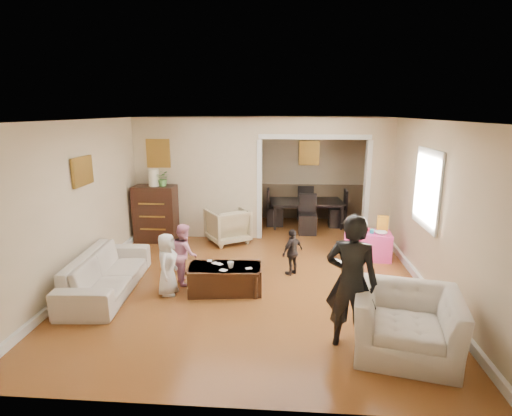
# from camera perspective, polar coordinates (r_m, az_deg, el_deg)

# --- Properties ---
(floor) EXTENTS (7.00, 7.00, 0.00)m
(floor) POSITION_cam_1_polar(r_m,az_deg,el_deg) (7.26, -0.12, -8.45)
(floor) COLOR #A35F2A
(floor) RESTS_ON ground
(partition_left) EXTENTS (2.75, 0.18, 2.60)m
(partition_left) POSITION_cam_1_polar(r_m,az_deg,el_deg) (8.83, -8.19, 4.18)
(partition_left) COLOR beige
(partition_left) RESTS_ON ground
(partition_right) EXTENTS (0.55, 0.18, 2.60)m
(partition_right) POSITION_cam_1_polar(r_m,az_deg,el_deg) (8.85, 17.01, 3.74)
(partition_right) COLOR beige
(partition_right) RESTS_ON ground
(partition_header) EXTENTS (2.22, 0.18, 0.35)m
(partition_header) POSITION_cam_1_polar(r_m,az_deg,el_deg) (8.54, 8.34, 11.45)
(partition_header) COLOR beige
(partition_header) RESTS_ON partition_right
(window_pane) EXTENTS (0.03, 0.95, 1.10)m
(window_pane) POSITION_cam_1_polar(r_m,az_deg,el_deg) (6.80, 23.24, 2.51)
(window_pane) COLOR white
(window_pane) RESTS_ON ground
(framed_art_partition) EXTENTS (0.45, 0.03, 0.55)m
(framed_art_partition) POSITION_cam_1_polar(r_m,az_deg,el_deg) (8.88, -13.71, 7.57)
(framed_art_partition) COLOR brown
(framed_art_partition) RESTS_ON partition_left
(framed_art_sofa_wall) EXTENTS (0.03, 0.55, 0.40)m
(framed_art_sofa_wall) POSITION_cam_1_polar(r_m,az_deg,el_deg) (6.97, -23.44, 4.83)
(framed_art_sofa_wall) COLOR brown
(framed_art_alcove) EXTENTS (0.45, 0.03, 0.55)m
(framed_art_alcove) POSITION_cam_1_polar(r_m,az_deg,el_deg) (10.22, 7.56, 7.74)
(framed_art_alcove) COLOR brown
(sofa) EXTENTS (0.94, 2.11, 0.60)m
(sofa) POSITION_cam_1_polar(r_m,az_deg,el_deg) (6.68, -20.44, -8.61)
(sofa) COLOR beige
(sofa) RESTS_ON ground
(armchair_back) EXTENTS (1.09, 1.10, 0.73)m
(armchair_back) POSITION_cam_1_polar(r_m,az_deg,el_deg) (8.53, -4.07, -2.49)
(armchair_back) COLOR tan
(armchair_back) RESTS_ON ground
(armchair_front) EXTENTS (1.34, 1.22, 0.75)m
(armchair_front) POSITION_cam_1_polar(r_m,az_deg,el_deg) (5.07, 20.54, -15.08)
(armchair_front) COLOR beige
(armchair_front) RESTS_ON ground
(dresser) EXTENTS (0.87, 0.49, 1.20)m
(dresser) POSITION_cam_1_polar(r_m,az_deg,el_deg) (8.81, -14.03, -0.78)
(dresser) COLOR black
(dresser) RESTS_ON ground
(table_lamp) EXTENTS (0.22, 0.22, 0.36)m
(table_lamp) POSITION_cam_1_polar(r_m,az_deg,el_deg) (8.65, -14.33, 4.23)
(table_lamp) COLOR #F8F2CA
(table_lamp) RESTS_ON dresser
(potted_plant) EXTENTS (0.30, 0.26, 0.33)m
(potted_plant) POSITION_cam_1_polar(r_m,az_deg,el_deg) (8.59, -13.06, 4.13)
(potted_plant) COLOR #467735
(potted_plant) RESTS_ON dresser
(coffee_table) EXTENTS (1.16, 0.68, 0.41)m
(coffee_table) POSITION_cam_1_polar(r_m,az_deg,el_deg) (6.31, -4.44, -9.99)
(coffee_table) COLOR #3A2012
(coffee_table) RESTS_ON ground
(coffee_cup) EXTENTS (0.11, 0.11, 0.09)m
(coffee_cup) POSITION_cam_1_polar(r_m,az_deg,el_deg) (6.15, -3.62, -8.06)
(coffee_cup) COLOR white
(coffee_cup) RESTS_ON coffee_table
(play_table) EXTENTS (0.58, 0.58, 0.51)m
(play_table) POSITION_cam_1_polar(r_m,az_deg,el_deg) (7.94, 16.65, -5.13)
(play_table) COLOR #EC3E99
(play_table) RESTS_ON ground
(cereal_box) EXTENTS (0.21, 0.09, 0.30)m
(cereal_box) POSITION_cam_1_polar(r_m,az_deg,el_deg) (7.94, 17.54, -2.12)
(cereal_box) COLOR yellow
(cereal_box) RESTS_ON play_table
(cyan_cup) EXTENTS (0.08, 0.08, 0.08)m
(cyan_cup) POSITION_cam_1_polar(r_m,az_deg,el_deg) (7.78, 16.15, -3.18)
(cyan_cup) COLOR #29CECC
(cyan_cup) RESTS_ON play_table
(toy_block) EXTENTS (0.09, 0.08, 0.05)m
(toy_block) POSITION_cam_1_polar(r_m,az_deg,el_deg) (7.94, 15.76, -2.93)
(toy_block) COLOR red
(toy_block) RESTS_ON play_table
(play_bowl) EXTENTS (0.24, 0.24, 0.06)m
(play_bowl) POSITION_cam_1_polar(r_m,az_deg,el_deg) (7.75, 17.34, -3.42)
(play_bowl) COLOR white
(play_bowl) RESTS_ON play_table
(dining_table) EXTENTS (1.81, 1.12, 0.61)m
(dining_table) POSITION_cam_1_polar(r_m,az_deg,el_deg) (9.80, 7.14, -0.78)
(dining_table) COLOR black
(dining_table) RESTS_ON ground
(adult_person) EXTENTS (0.68, 0.55, 1.64)m
(adult_person) POSITION_cam_1_polar(r_m,az_deg,el_deg) (4.82, 13.37, -10.18)
(adult_person) COLOR black
(adult_person) RESTS_ON ground
(child_kneel_a) EXTENTS (0.33, 0.49, 0.96)m
(child_kneel_a) POSITION_cam_1_polar(r_m,az_deg,el_deg) (6.25, -12.49, -7.80)
(child_kneel_a) COLOR white
(child_kneel_a) RESTS_ON ground
(child_kneel_b) EXTENTS (0.55, 0.60, 0.99)m
(child_kneel_b) POSITION_cam_1_polar(r_m,az_deg,el_deg) (6.61, -10.14, -6.38)
(child_kneel_b) COLOR pink
(child_kneel_b) RESTS_ON ground
(child_toddler) EXTENTS (0.46, 0.48, 0.80)m
(child_toddler) POSITION_cam_1_polar(r_m,az_deg,el_deg) (6.87, 5.21, -6.24)
(child_toddler) COLOR black
(child_toddler) RESTS_ON ground
(craft_papers) EXTENTS (0.75, 0.47, 0.00)m
(craft_papers) POSITION_cam_1_polar(r_m,az_deg,el_deg) (6.25, -4.65, -8.16)
(craft_papers) COLOR white
(craft_papers) RESTS_ON coffee_table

